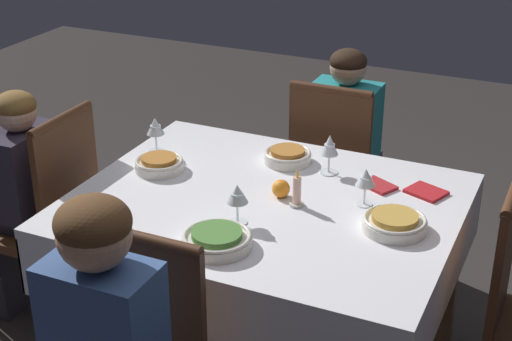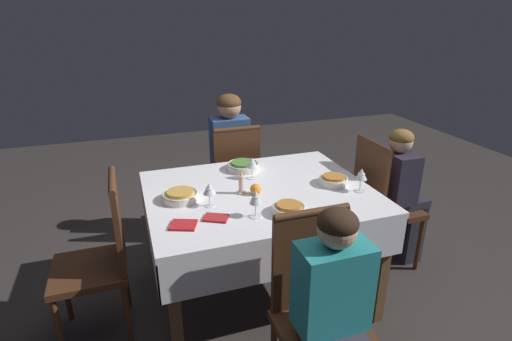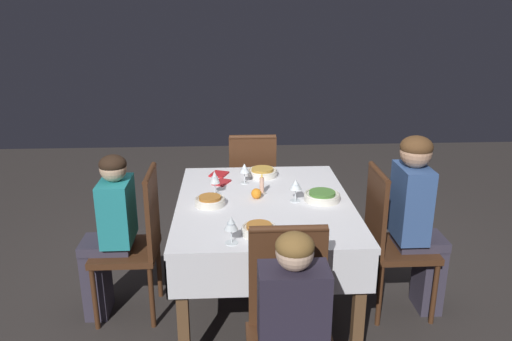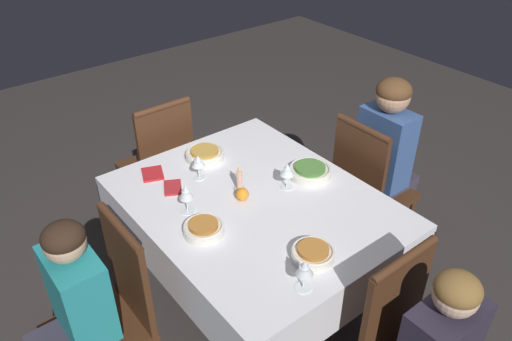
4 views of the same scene
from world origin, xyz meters
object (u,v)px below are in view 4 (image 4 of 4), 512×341
Objects in this scene: dining_table at (255,214)px; bowl_west at (205,154)px; bowl_south at (204,228)px; chair_south at (111,312)px; candle_centerpiece at (239,182)px; napkin_spare_side at (173,188)px; chair_west at (160,162)px; wine_glass_south at (186,193)px; person_adult_denim at (388,157)px; bowl_east at (313,253)px; person_child_teal at (71,322)px; chair_north at (368,186)px; orange_fruit at (242,194)px; wine_glass_west at (198,162)px; bowl_north at (310,171)px; wine_glass_north at (287,170)px; napkin_red_folded at (153,174)px; wine_glass_east at (305,269)px.

bowl_west is at bearing 177.60° from dining_table.
chair_south is at bearing -95.67° from bowl_south.
candle_centerpiece reaches higher than bowl_west.
napkin_spare_side is at bearing -129.76° from candle_centerpiece.
wine_glass_south is (0.81, -0.27, 0.34)m from chair_west.
bowl_east is (0.41, -1.01, 0.12)m from person_adult_denim.
dining_table is at bearing 90.30° from person_child_teal.
chair_north is at bearing 85.57° from dining_table.
dining_table is at bearing 85.57° from chair_north.
candle_centerpiece is (-0.17, 0.32, 0.02)m from bowl_south.
bowl_south is 2.84× the size of orange_fruit.
napkin_spare_side is at bearing 170.47° from bowl_south.
person_adult_denim is 8.51× the size of wine_glass_west.
candle_centerpiece is (-0.12, 0.79, 0.28)m from chair_south.
person_adult_denim is 0.61m from bowl_north.
wine_glass_north reaches higher than napkin_red_folded.
dining_table is at bearing 29.64° from napkin_red_folded.
orange_fruit reaches higher than bowl_north.
bowl_east is 1.16× the size of napkin_red_folded.
bowl_west is at bearing 120.28° from chair_south.
napkin_red_folded is at bearing -150.36° from dining_table.
bowl_east is 0.19m from wine_glass_east.
chair_south is 0.82× the size of person_adult_denim.
wine_glass_east reaches higher than candle_centerpiece.
bowl_west is 1.40× the size of napkin_spare_side.
person_adult_denim reaches higher than wine_glass_west.
bowl_south is at bearing 89.47° from chair_north.
bowl_east is 1.22× the size of napkin_spare_side.
bowl_north is 0.62m from bowl_east.
chair_south is (0.01, -0.80, -0.14)m from dining_table.
chair_west is (-0.93, -0.03, -0.14)m from dining_table.
wine_glass_south reaches higher than bowl_north.
wine_glass_east reaches higher than wine_glass_west.
bowl_west is 1.57× the size of candle_centerpiece.
person_child_teal is 1.34m from bowl_north.
bowl_north reaches higher than napkin_spare_side.
dining_table is at bearing 172.75° from bowl_east.
napkin_spare_side is (-0.34, -0.63, -0.02)m from bowl_north.
chair_south reaches higher than orange_fruit.
bowl_south is 0.39m from napkin_spare_side.
wine_glass_east is 0.70m from wine_glass_south.
orange_fruit is at bearing 12.58° from wine_glass_west.
bowl_north is 1.47× the size of napkin_spare_side.
wine_glass_east is at bearing -19.88° from dining_table.
chair_west is 0.55m from napkin_red_folded.
bowl_west is (-0.35, 0.33, -0.08)m from wine_glass_south.
candle_centerpiece is 2.09× the size of orange_fruit.
wine_glass_east is 1.08× the size of candle_centerpiece.
chair_north is 5.22× the size of bowl_east.
person_child_teal reaches higher than bowl_east.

